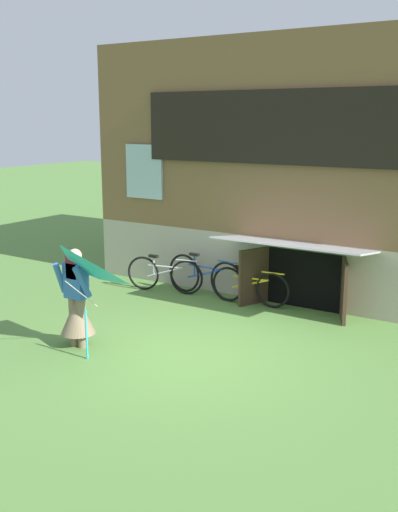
{
  "coord_description": "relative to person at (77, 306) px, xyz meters",
  "views": [
    {
      "loc": [
        4.61,
        -6.95,
        3.37
      ],
      "look_at": [
        -0.41,
        0.94,
        1.24
      ],
      "focal_mm": 42.48,
      "sensor_mm": 36.0,
      "label": 1
    }
  ],
  "objects": [
    {
      "name": "bicycle_blue",
      "position": [
        0.22,
        3.27,
        -0.24
      ],
      "size": [
        1.8,
        0.23,
        0.82
      ],
      "rotation": [
        0.0,
        0.0,
        -0.1
      ],
      "color": "black",
      "rests_on": "ground_plane"
    },
    {
      "name": "log_house",
      "position": [
        1.56,
        6.37,
        1.79
      ],
      "size": [
        8.43,
        6.58,
        4.85
      ],
      "color": "#ADA393",
      "rests_on": "ground_plane"
    },
    {
      "name": "kite",
      "position": [
        0.28,
        -0.57,
        0.63
      ],
      "size": [
        1.1,
        1.1,
        1.58
      ],
      "color": "#2DB2CC",
      "rests_on": "ground_plane"
    },
    {
      "name": "bicycle_yellow",
      "position": [
        1.2,
        3.27,
        -0.29
      ],
      "size": [
        1.55,
        0.14,
        0.71
      ],
      "rotation": [
        0.0,
        0.0,
        0.06
      ],
      "color": "black",
      "rests_on": "ground_plane"
    },
    {
      "name": "person",
      "position": [
        0.0,
        0.0,
        0.0
      ],
      "size": [
        0.6,
        0.52,
        1.51
      ],
      "rotation": [
        0.0,
        0.0,
        -0.17
      ],
      "color": "#7F6B51",
      "rests_on": "ground_plane"
    },
    {
      "name": "bicycle_silver",
      "position": [
        -0.61,
        3.09,
        -0.27
      ],
      "size": [
        1.59,
        0.37,
        0.74
      ],
      "rotation": [
        0.0,
        0.0,
        0.21
      ],
      "color": "black",
      "rests_on": "ground_plane"
    },
    {
      "name": "ground_plane",
      "position": [
        1.56,
        0.65,
        -0.63
      ],
      "size": [
        60.0,
        60.0,
        0.0
      ],
      "primitive_type": "plane",
      "color": "#56843D"
    }
  ]
}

